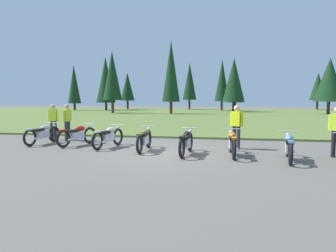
{
  "coord_description": "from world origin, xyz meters",
  "views": [
    {
      "loc": [
        2.09,
        -10.65,
        1.91
      ],
      "look_at": [
        0.0,
        0.6,
        0.9
      ],
      "focal_mm": 32.88,
      "sensor_mm": 36.0,
      "label": 1
    }
  ],
  "objects_px": {
    "motorcycle_black": "(186,142)",
    "motorcycle_olive": "(144,139)",
    "motorcycle_red": "(77,135)",
    "motorcycle_orange": "(232,143)",
    "rider_checking_bike": "(236,124)",
    "rider_in_hivis_vest": "(67,120)",
    "rider_with_back_turned": "(53,120)",
    "motorcycle_silver": "(43,134)",
    "motorcycle_sky_blue": "(289,147)",
    "motorcycle_cream": "(108,136)"
  },
  "relations": [
    {
      "from": "rider_in_hivis_vest",
      "to": "motorcycle_sky_blue",
      "type": "bearing_deg",
      "value": -18.62
    },
    {
      "from": "motorcycle_red",
      "to": "motorcycle_cream",
      "type": "distance_m",
      "value": 1.49
    },
    {
      "from": "rider_checking_bike",
      "to": "motorcycle_orange",
      "type": "bearing_deg",
      "value": -96.77
    },
    {
      "from": "rider_checking_bike",
      "to": "motorcycle_silver",
      "type": "bearing_deg",
      "value": -178.7
    },
    {
      "from": "motorcycle_olive",
      "to": "motorcycle_sky_blue",
      "type": "bearing_deg",
      "value": -11.86
    },
    {
      "from": "motorcycle_silver",
      "to": "motorcycle_red",
      "type": "distance_m",
      "value": 1.64
    },
    {
      "from": "motorcycle_sky_blue",
      "to": "rider_checking_bike",
      "type": "xyz_separation_m",
      "value": [
        -1.53,
        2.05,
        0.51
      ]
    },
    {
      "from": "motorcycle_cream",
      "to": "rider_in_hivis_vest",
      "type": "distance_m",
      "value": 3.08
    },
    {
      "from": "motorcycle_silver",
      "to": "motorcycle_red",
      "type": "relative_size",
      "value": 1.04
    },
    {
      "from": "rider_with_back_turned",
      "to": "motorcycle_olive",
      "type": "bearing_deg",
      "value": -23.82
    },
    {
      "from": "rider_with_back_turned",
      "to": "rider_in_hivis_vest",
      "type": "relative_size",
      "value": 1.0
    },
    {
      "from": "motorcycle_cream",
      "to": "motorcycle_olive",
      "type": "xyz_separation_m",
      "value": [
        1.59,
        -0.46,
        0.0
      ]
    },
    {
      "from": "motorcycle_black",
      "to": "rider_in_hivis_vest",
      "type": "xyz_separation_m",
      "value": [
        -5.81,
        2.55,
        0.51
      ]
    },
    {
      "from": "motorcycle_sky_blue",
      "to": "motorcycle_silver",
      "type": "bearing_deg",
      "value": 168.92
    },
    {
      "from": "motorcycle_olive",
      "to": "rider_in_hivis_vest",
      "type": "height_order",
      "value": "rider_in_hivis_vest"
    },
    {
      "from": "motorcycle_black",
      "to": "rider_checking_bike",
      "type": "distance_m",
      "value": 2.38
    },
    {
      "from": "motorcycle_cream",
      "to": "rider_with_back_turned",
      "type": "bearing_deg",
      "value": 152.91
    },
    {
      "from": "motorcycle_silver",
      "to": "rider_with_back_turned",
      "type": "height_order",
      "value": "rider_with_back_turned"
    },
    {
      "from": "motorcycle_sky_blue",
      "to": "rider_with_back_turned",
      "type": "height_order",
      "value": "rider_with_back_turned"
    },
    {
      "from": "motorcycle_red",
      "to": "motorcycle_black",
      "type": "height_order",
      "value": "same"
    },
    {
      "from": "motorcycle_olive",
      "to": "motorcycle_black",
      "type": "relative_size",
      "value": 1.0
    },
    {
      "from": "motorcycle_orange",
      "to": "motorcycle_sky_blue",
      "type": "bearing_deg",
      "value": -17.42
    },
    {
      "from": "motorcycle_olive",
      "to": "motorcycle_black",
      "type": "xyz_separation_m",
      "value": [
        1.63,
        -0.52,
        0.0
      ]
    },
    {
      "from": "motorcycle_silver",
      "to": "motorcycle_orange",
      "type": "bearing_deg",
      "value": -9.66
    },
    {
      "from": "motorcycle_red",
      "to": "motorcycle_orange",
      "type": "distance_m",
      "value": 6.34
    },
    {
      "from": "motorcycle_red",
      "to": "motorcycle_olive",
      "type": "distance_m",
      "value": 3.14
    },
    {
      "from": "rider_in_hivis_vest",
      "to": "motorcycle_cream",
      "type": "bearing_deg",
      "value": -31.09
    },
    {
      "from": "rider_checking_bike",
      "to": "rider_in_hivis_vest",
      "type": "height_order",
      "value": "same"
    },
    {
      "from": "motorcycle_orange",
      "to": "rider_checking_bike",
      "type": "relative_size",
      "value": 1.26
    },
    {
      "from": "motorcycle_black",
      "to": "motorcycle_orange",
      "type": "xyz_separation_m",
      "value": [
        1.55,
        0.03,
        0.0
      ]
    },
    {
      "from": "motorcycle_sky_blue",
      "to": "rider_checking_bike",
      "type": "bearing_deg",
      "value": 126.6
    },
    {
      "from": "motorcycle_olive",
      "to": "motorcycle_sky_blue",
      "type": "height_order",
      "value": "same"
    },
    {
      "from": "motorcycle_red",
      "to": "rider_checking_bike",
      "type": "height_order",
      "value": "rider_checking_bike"
    },
    {
      "from": "rider_with_back_turned",
      "to": "rider_in_hivis_vest",
      "type": "xyz_separation_m",
      "value": [
        0.8,
        -0.17,
        0.0
      ]
    },
    {
      "from": "motorcycle_orange",
      "to": "rider_with_back_turned",
      "type": "distance_m",
      "value": 8.61
    },
    {
      "from": "rider_with_back_turned",
      "to": "rider_in_hivis_vest",
      "type": "height_order",
      "value": "same"
    },
    {
      "from": "motorcycle_olive",
      "to": "motorcycle_black",
      "type": "bearing_deg",
      "value": -17.68
    },
    {
      "from": "motorcycle_sky_blue",
      "to": "rider_in_hivis_vest",
      "type": "height_order",
      "value": "rider_in_hivis_vest"
    },
    {
      "from": "motorcycle_sky_blue",
      "to": "motorcycle_red",
      "type": "bearing_deg",
      "value": 167.42
    },
    {
      "from": "motorcycle_sky_blue",
      "to": "motorcycle_black",
      "type": "bearing_deg",
      "value": 171.15
    },
    {
      "from": "motorcycle_cream",
      "to": "motorcycle_orange",
      "type": "height_order",
      "value": "same"
    },
    {
      "from": "motorcycle_black",
      "to": "motorcycle_olive",
      "type": "bearing_deg",
      "value": 162.32
    },
    {
      "from": "motorcycle_red",
      "to": "motorcycle_orange",
      "type": "height_order",
      "value": "same"
    },
    {
      "from": "motorcycle_cream",
      "to": "motorcycle_black",
      "type": "bearing_deg",
      "value": -16.97
    },
    {
      "from": "motorcycle_olive",
      "to": "rider_in_hivis_vest",
      "type": "bearing_deg",
      "value": 154.13
    },
    {
      "from": "motorcycle_red",
      "to": "rider_in_hivis_vest",
      "type": "distance_m",
      "value": 1.79
    },
    {
      "from": "rider_checking_bike",
      "to": "rider_in_hivis_vest",
      "type": "xyz_separation_m",
      "value": [
        -7.54,
        1.0,
        0.0
      ]
    },
    {
      "from": "rider_with_back_turned",
      "to": "motorcycle_red",
      "type": "bearing_deg",
      "value": -36.92
    },
    {
      "from": "motorcycle_red",
      "to": "motorcycle_black",
      "type": "bearing_deg",
      "value": -15.12
    },
    {
      "from": "motorcycle_red",
      "to": "motorcycle_olive",
      "type": "height_order",
      "value": "same"
    }
  ]
}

